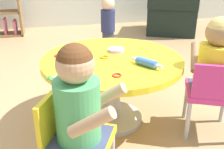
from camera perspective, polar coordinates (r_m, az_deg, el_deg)
ground_plane at (r=2.02m, az=-0.00°, el=-9.46°), size 10.00×10.00×0.00m
craft_table at (r=1.84m, az=-0.00°, el=0.42°), size 0.95×0.95×0.49m
child_chair_left at (r=1.35m, az=-8.30°, el=-13.33°), size 0.40×0.40×0.54m
seated_child_left at (r=1.21m, az=-7.18°, el=-5.12°), size 0.43×0.39×0.51m
child_chair_right at (r=1.84m, az=20.23°, el=-3.72°), size 0.40×0.40×0.54m
seated_child_right at (r=1.79m, az=21.10°, el=3.31°), size 0.39×0.43×0.51m
armchair_dark at (r=4.27m, az=12.54°, el=12.70°), size 0.93×0.94×0.85m
toddler_standing at (r=3.28m, az=-0.87°, el=10.81°), size 0.17×0.17×0.67m
rolling_pin at (r=1.67m, az=7.39°, el=2.53°), size 0.15×0.20×0.05m
craft_scissors at (r=1.54m, az=-11.97°, el=-0.52°), size 0.14×0.12×0.01m
playdough_blob_0 at (r=1.92m, az=0.88°, el=5.24°), size 0.12×0.12×0.02m
cookie_cutter_0 at (r=1.80m, az=-1.60°, el=3.72°), size 0.06×0.06×0.01m
cookie_cutter_1 at (r=1.53m, az=1.05°, el=-0.15°), size 0.06×0.06×0.01m
cookie_cutter_2 at (r=1.86m, az=-11.22°, el=3.97°), size 0.06×0.06×0.01m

